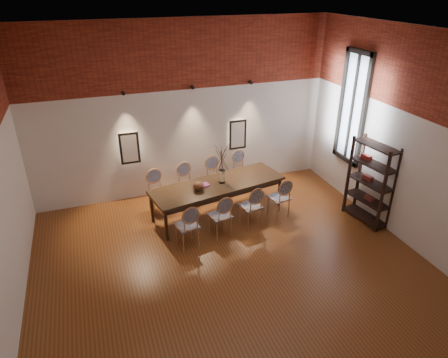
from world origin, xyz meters
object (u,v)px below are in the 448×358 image
object	(u,v)px
shelving_rack	(370,182)
chair_far_c	(216,178)
chair_near_b	(220,215)
chair_far_b	(188,185)
chair_near_c	(251,206)
vase	(222,176)
chair_near_d	(279,197)
chair_far_d	(242,171)
dining_table	(218,199)
chair_far_a	(158,193)
book	(203,185)
bowl	(198,186)
chair_near_a	(187,225)

from	to	relation	value
shelving_rack	chair_far_c	bearing A→B (deg)	133.66
chair_near_b	chair_far_c	xyz separation A→B (m)	(0.45, 1.61, 0.00)
chair_far_c	chair_far_b	bearing A→B (deg)	0.00
chair_near_c	vase	size ratio (longest dim) A/B	3.13
chair_far_b	chair_far_c	bearing A→B (deg)	180.00
chair_near_d	vase	distance (m)	1.32
chair_far_b	chair_far_d	distance (m)	1.46
dining_table	chair_far_d	xyz separation A→B (m)	(0.94, 0.93, 0.09)
chair_far_a	book	bearing A→B (deg)	138.08
dining_table	shelving_rack	size ratio (longest dim) A/B	1.62
dining_table	chair_far_d	bearing A→B (deg)	34.37
bowl	shelving_rack	world-z (taller)	shelving_rack
chair_far_c	bowl	size ratio (longest dim) A/B	3.92
chair_near_a	chair_far_c	size ratio (longest dim) A/B	1.00
dining_table	chair_near_c	world-z (taller)	chair_near_c
chair_far_a	shelving_rack	bearing A→B (deg)	145.83
chair_far_a	bowl	xyz separation A→B (m)	(0.74, -0.68, 0.37)
chair_far_b	chair_far_d	world-z (taller)	same
chair_far_a	chair_near_c	bearing A→B (deg)	134.27
chair_near_c	bowl	bearing A→B (deg)	140.65
chair_near_d	bowl	world-z (taller)	chair_near_d
chair_far_a	shelving_rack	world-z (taller)	shelving_rack
chair_far_d	vase	xyz separation A→B (m)	(-0.85, -0.92, 0.43)
chair_far_d	book	distance (m)	1.61
bowl	vase	bearing A→B (deg)	15.16
dining_table	chair_far_c	size ratio (longest dim) A/B	3.11
chair_near_b	vase	size ratio (longest dim) A/B	3.13
chair_far_c	shelving_rack	size ratio (longest dim) A/B	0.52
chair_near_c	chair_far_a	xyz separation A→B (m)	(-1.71, 1.21, 0.00)
chair_near_a	shelving_rack	world-z (taller)	shelving_rack
dining_table	chair_near_b	bearing A→B (deg)	-115.98
shelving_rack	chair_far_a	bearing A→B (deg)	147.56
chair_near_b	chair_near_d	bearing A→B (deg)	-0.00
chair_far_a	chair_near_b	bearing A→B (deg)	115.98
chair_near_a	chair_near_d	xyz separation A→B (m)	(2.16, 0.39, 0.00)
chair_near_b	chair_far_d	size ratio (longest dim) A/B	1.00
chair_far_c	book	world-z (taller)	chair_far_c
chair_far_b	bowl	bearing A→B (deg)	81.29
chair_near_a	book	bearing A→B (deg)	46.94
chair_far_c	dining_table	bearing A→B (deg)	64.02
chair_near_b	chair_far_b	xyz separation A→B (m)	(-0.27, 1.48, 0.00)
dining_table	chair_far_d	world-z (taller)	chair_far_d
dining_table	bowl	xyz separation A→B (m)	(-0.47, -0.14, 0.46)
chair_near_d	shelving_rack	bearing A→B (deg)	-33.88
vase	book	world-z (taller)	vase
chair_near_c	book	distance (m)	1.11
chair_far_a	chair_far_b	xyz separation A→B (m)	(0.72, 0.13, 0.00)
chair_near_c	chair_near_a	bearing A→B (deg)	180.00
vase	book	distance (m)	0.46
vase	shelving_rack	distance (m)	3.12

